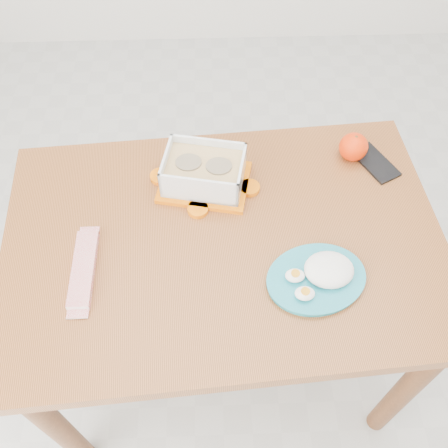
{
  "coord_description": "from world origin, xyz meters",
  "views": [
    {
      "loc": [
        -0.21,
        -0.88,
        1.78
      ],
      "look_at": [
        -0.18,
        -0.19,
        0.81
      ],
      "focal_mm": 40.0,
      "sensor_mm": 36.0,
      "label": 1
    }
  ],
  "objects_px": {
    "orange_fruit": "(353,147)",
    "smartphone": "(375,163)",
    "rice_plate": "(321,275)",
    "dining_table": "(224,261)",
    "food_container": "(204,172)"
  },
  "relations": [
    {
      "from": "orange_fruit",
      "to": "smartphone",
      "type": "xyz_separation_m",
      "value": [
        0.06,
        -0.03,
        -0.04
      ]
    },
    {
      "from": "orange_fruit",
      "to": "rice_plate",
      "type": "distance_m",
      "value": 0.41
    },
    {
      "from": "dining_table",
      "to": "rice_plate",
      "type": "bearing_deg",
      "value": -33.63
    },
    {
      "from": "dining_table",
      "to": "smartphone",
      "type": "height_order",
      "value": "smartphone"
    },
    {
      "from": "food_container",
      "to": "rice_plate",
      "type": "xyz_separation_m",
      "value": [
        0.27,
        -0.3,
        -0.03
      ]
    },
    {
      "from": "food_container",
      "to": "rice_plate",
      "type": "height_order",
      "value": "food_container"
    },
    {
      "from": "orange_fruit",
      "to": "smartphone",
      "type": "relative_size",
      "value": 0.56
    },
    {
      "from": "orange_fruit",
      "to": "rice_plate",
      "type": "xyz_separation_m",
      "value": [
        -0.14,
        -0.39,
        -0.02
      ]
    },
    {
      "from": "dining_table",
      "to": "orange_fruit",
      "type": "bearing_deg",
      "value": 31.55
    },
    {
      "from": "dining_table",
      "to": "smartphone",
      "type": "distance_m",
      "value": 0.5
    },
    {
      "from": "dining_table",
      "to": "food_container",
      "type": "distance_m",
      "value": 0.24
    },
    {
      "from": "rice_plate",
      "to": "dining_table",
      "type": "bearing_deg",
      "value": 135.9
    },
    {
      "from": "rice_plate",
      "to": "food_container",
      "type": "bearing_deg",
      "value": 116.79
    },
    {
      "from": "food_container",
      "to": "rice_plate",
      "type": "bearing_deg",
      "value": -37.22
    },
    {
      "from": "dining_table",
      "to": "smartphone",
      "type": "bearing_deg",
      "value": 24.51
    }
  ]
}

